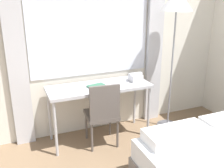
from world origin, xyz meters
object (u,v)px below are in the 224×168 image
at_px(telephone, 136,77).
at_px(book, 97,86).
at_px(desk_chair, 103,112).
at_px(desk, 99,90).
at_px(standing_lamp, 176,9).

relative_size(telephone, book, 0.74).
bearing_deg(telephone, desk_chair, -160.50).
relative_size(desk, desk_chair, 1.54).
distance_m(desk_chair, book, 0.34).
distance_m(standing_lamp, telephone, 1.05).
bearing_deg(telephone, book, -177.05).
height_order(telephone, book, telephone).
bearing_deg(desk_chair, desk, 86.43).
bearing_deg(telephone, standing_lamp, -8.31).
distance_m(desk_chair, standing_lamp, 1.66).
bearing_deg(desk_chair, standing_lamp, 11.47).
xyz_separation_m(telephone, book, (-0.58, -0.03, -0.04)).
bearing_deg(standing_lamp, desk_chair, -173.63).
xyz_separation_m(desk_chair, standing_lamp, (1.09, 0.12, 1.24)).
height_order(desk_chair, standing_lamp, standing_lamp).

